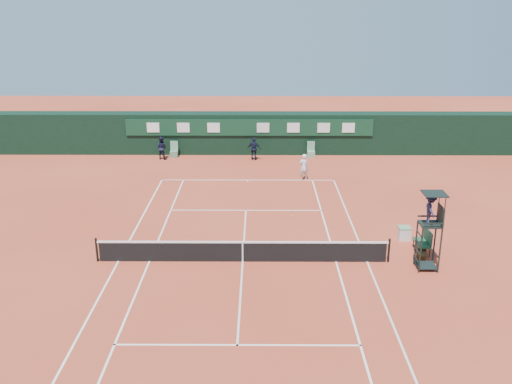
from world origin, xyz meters
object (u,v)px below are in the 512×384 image
cooler (404,233)px  player (304,167)px  tennis_net (243,251)px  player_bench (425,240)px  umpire_chair (431,215)px

cooler → player: bearing=113.6°
player → tennis_net: bearing=53.5°
cooler → player: player is taller
player_bench → cooler: player_bench is taller
umpire_chair → cooler: 3.78m
umpire_chair → player: (-4.31, 12.58, -1.60)m
tennis_net → cooler: (7.68, 2.48, -0.18)m
umpire_chair → cooler: (-0.19, 3.12, -2.13)m
umpire_chair → player_bench: (0.38, 1.69, -1.86)m
tennis_net → player_bench: size_ratio=10.75×
tennis_net → cooler: 8.07m
tennis_net → umpire_chair: 8.13m
umpire_chair → player_bench: bearing=77.3°
tennis_net → player_bench: 8.32m
tennis_net → player: size_ratio=7.53×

